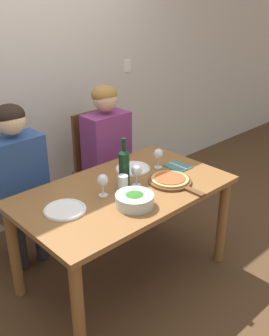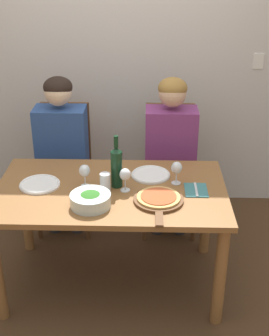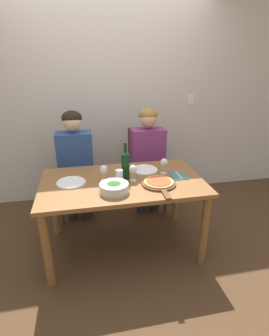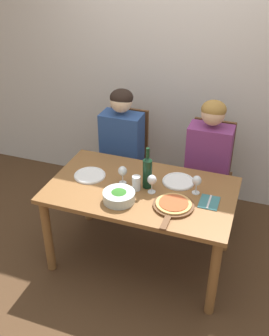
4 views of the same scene
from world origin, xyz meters
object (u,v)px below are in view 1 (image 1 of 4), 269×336
Objects in this scene: person_woman at (19,172)px; fork_on_napkin at (178,166)px; wine_bottle at (124,167)px; dinner_plate_left at (65,210)px; broccoli_bowl at (135,200)px; water_tumbler at (123,184)px; person_man at (108,144)px; chair_right at (100,164)px; wine_glass_right at (158,155)px; wine_glass_centre at (137,172)px; wine_glass_left at (103,181)px; chair_left at (15,195)px; dinner_plate_right at (133,169)px; pizza_on_board at (171,181)px.

fork_on_napkin is at bearing -34.87° from person_woman.
dinner_plate_left is (-0.49, -0.01, -0.13)m from wine_bottle.
water_tumbler reaches higher than broccoli_bowl.
person_man reaches higher than broccoli_bowl.
chair_right is 0.75m from wine_glass_right.
wine_glass_right is 0.34m from wine_glass_centre.
wine_glass_right is (0.38, 0.04, -0.03)m from wine_bottle.
person_woman reaches higher than dinner_plate_left.
wine_glass_left is at bearing -1.23° from dinner_plate_left.
wine_glass_right reaches higher than broccoli_bowl.
chair_left is 4.14× the size of broccoli_bowl.
wine_bottle is at bearing -173.58° from wine_glass_right.
dinner_plate_left reaches higher than fork_on_napkin.
water_tumbler is at bearing -143.45° from dinner_plate_right.
wine_bottle reaches higher than wine_glass_centre.
dinner_plate_right is (0.21, 0.14, -0.13)m from wine_bottle.
dinner_plate_left is (-0.85, -0.62, -0.02)m from person_man.
wine_bottle is at bearing -53.48° from person_woman.
chair_right is at bearing 0.00° from chair_left.
wine_glass_left is (-0.56, -0.63, 0.07)m from person_man.
wine_bottle is 2.25× the size of wine_glass_centre.
dinner_plate_right is at bearing -104.46° from chair_right.
broccoli_bowl is at bearing -69.76° from person_woman.
chair_left is 8.48× the size of water_tumbler.
dinner_plate_left is 0.87m from wine_glass_right.
dinner_plate_right is 0.34m from pizza_on_board.
wine_glass_centre reaches higher than water_tumbler.
wine_bottle is at bearing -58.05° from chair_left.
wine_glass_right is (0.83, -0.69, 0.30)m from chair_left.
chair_right is at bearing 63.45° from wine_bottle.
dinner_plate_right is 1.42× the size of fork_on_napkin.
person_man reaches higher than chair_left.
dinner_plate_left is at bearing -92.48° from chair_left.
wine_glass_left is 0.58m from wine_glass_right.
person_man is at bearing 72.20° from dinner_plate_right.
person_woman is 3.67× the size of wine_bottle.
fork_on_napkin is at bearing -34.36° from dinner_plate_right.
wine_glass_right is (0.01, -0.57, 0.07)m from person_man.
person_man is at bearing 59.32° from wine_bottle.
wine_glass_left is 0.70m from fork_on_napkin.
person_man is 0.85m from wine_glass_left.
broccoli_bowl is 1.59× the size of wine_glass_centre.
person_man reaches higher than wine_glass_right.
wine_glass_left is at bearing -70.93° from chair_left.
broccoli_bowl is at bearing -110.91° from water_tumbler.
water_tumbler reaches higher than dinner_plate_left.
water_tumbler reaches higher than pizza_on_board.
wine_glass_right is at bearing -34.59° from person_woman.
person_man is 0.80m from water_tumbler.
dinner_plate_right is at bearing 36.55° from water_tumbler.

